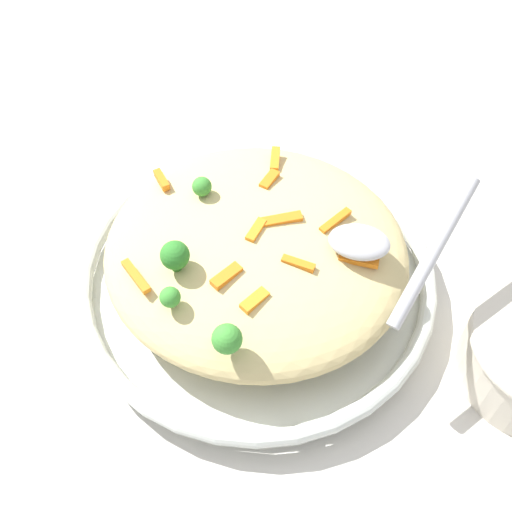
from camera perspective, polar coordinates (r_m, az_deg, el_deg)
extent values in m
plane|color=beige|center=(0.69, 0.00, -2.91)|extent=(2.40, 2.40, 0.00)
cylinder|color=silver|center=(0.68, 0.00, -2.43)|extent=(0.33, 0.33, 0.02)
torus|color=silver|center=(0.66, 0.00, -1.54)|extent=(0.36, 0.36, 0.02)
torus|color=black|center=(0.66, 0.00, -1.38)|extent=(0.35, 0.35, 0.00)
ellipsoid|color=#D1BA7A|center=(0.63, 0.00, 0.33)|extent=(0.29, 0.28, 0.07)
cube|color=orange|center=(0.68, 1.80, 8.40)|extent=(0.01, 0.03, 0.01)
cube|color=orange|center=(0.59, 3.68, -0.66)|extent=(0.03, 0.01, 0.01)
cube|color=orange|center=(0.62, 6.89, 3.04)|extent=(0.03, 0.03, 0.01)
cube|color=orange|center=(0.58, -2.59, -1.73)|extent=(0.03, 0.03, 0.01)
cube|color=orange|center=(0.59, -10.38, -1.73)|extent=(0.03, 0.03, 0.01)
cube|color=orange|center=(0.61, -0.04, 2.27)|extent=(0.02, 0.03, 0.01)
cube|color=orange|center=(0.62, 2.22, 3.15)|extent=(0.04, 0.03, 0.01)
cube|color=orange|center=(0.66, -8.19, 6.57)|extent=(0.02, 0.02, 0.01)
cube|color=orange|center=(0.60, 8.90, -0.32)|extent=(0.04, 0.01, 0.01)
cube|color=orange|center=(0.65, 0.74, 6.70)|extent=(0.02, 0.03, 0.01)
cube|color=orange|center=(0.57, -0.12, -3.88)|extent=(0.02, 0.03, 0.01)
cylinder|color=#377928|center=(0.55, -2.92, -7.77)|extent=(0.01, 0.01, 0.01)
sphere|color=#3D8E33|center=(0.53, -2.97, -7.12)|extent=(0.03, 0.03, 0.03)
cylinder|color=#377928|center=(0.64, -4.66, 5.42)|extent=(0.01, 0.01, 0.01)
sphere|color=#3D8E33|center=(0.64, -4.72, 6.03)|extent=(0.02, 0.02, 0.02)
cylinder|color=#296820|center=(0.59, -6.91, -0.80)|extent=(0.01, 0.01, 0.01)
sphere|color=#2D7A28|center=(0.58, -7.05, 0.07)|extent=(0.03, 0.03, 0.03)
cylinder|color=#377928|center=(0.57, -7.37, -4.06)|extent=(0.01, 0.01, 0.01)
sphere|color=#3D8E33|center=(0.56, -7.47, -3.56)|extent=(0.02, 0.02, 0.02)
ellipsoid|color=#B7B7BC|center=(0.60, 8.97, 1.39)|extent=(0.06, 0.04, 0.02)
cylinder|color=#B7B7BC|center=(0.57, 15.16, 0.34)|extent=(0.06, 0.13, 0.07)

